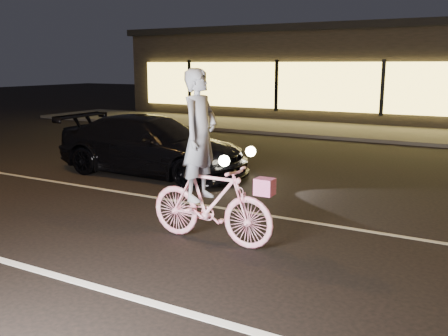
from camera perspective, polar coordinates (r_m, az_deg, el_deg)
The scene contains 7 objects.
ground at distance 7.31m, azimuth -8.12°, elevation -8.44°, with size 90.00×90.00×0.00m, color black.
lane_stripe_near at distance 6.28m, azimuth -16.61°, elevation -12.29°, with size 60.00×0.12×0.01m, color silver.
lane_stripe_far at distance 8.90m, azimuth -0.29°, elevation -4.59°, with size 60.00×0.10×0.01m, color gray.
sidewalk at distance 19.06m, azimuth 16.25°, elevation 3.92°, with size 30.00×4.00×0.12m, color #383533.
storefront at distance 24.76m, azimuth 19.75°, elevation 10.26°, with size 25.40×8.42×4.20m.
cyclist at distance 7.06m, azimuth -1.88°, elevation -1.64°, with size 1.96×0.67×2.46m.
sedan at distance 11.65m, azimuth -8.21°, elevation 2.58°, with size 4.69×1.97×1.35m.
Camera 1 is at (4.21, -5.43, 2.51)m, focal length 40.00 mm.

